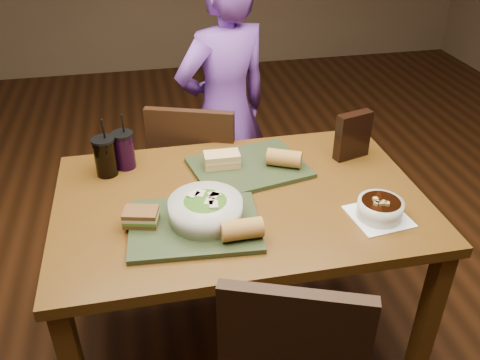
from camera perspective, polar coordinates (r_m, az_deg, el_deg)
The scene contains 15 objects.
ground at distance 2.31m, azimuth 0.00°, elevation -17.46°, with size 6.00×6.00×0.00m, color #381C0B.
dining_table at distance 1.86m, azimuth 0.00°, elevation -4.18°, with size 1.30×0.85×0.75m.
chair_far at distance 2.41m, azimuth -5.56°, elevation 0.15°, with size 0.49×0.50×0.88m.
diner at distance 2.54m, azimuth -1.73°, elevation 7.59°, with size 0.52×0.34×1.42m, color purple.
tray_near at distance 1.66m, azimuth -5.11°, elevation -5.12°, with size 0.42×0.32×0.02m, color #28331B.
tray_far at distance 1.96m, azimuth 1.00°, elevation 1.41°, with size 0.42×0.32×0.02m, color #28331B.
salad_bowl at distance 1.65m, azimuth -3.89°, elevation -3.20°, with size 0.24×0.24×0.08m.
soup_bowl at distance 1.75m, azimuth 15.44°, elevation -3.10°, with size 0.20×0.20×0.07m.
sandwich_near at distance 1.67m, azimuth -11.05°, elevation -4.08°, with size 0.12×0.10×0.05m.
sandwich_far at distance 1.95m, azimuth -2.05°, elevation 2.31°, with size 0.14×0.08×0.05m.
baguette_near at distance 1.57m, azimuth 0.20°, elevation -5.55°, with size 0.07×0.07×0.13m, color #AD7533.
baguette_far at distance 1.95m, azimuth 4.98°, elevation 2.46°, with size 0.07×0.07×0.13m, color #AD7533.
cup_cola at distance 1.97m, azimuth -14.90°, elevation 2.57°, with size 0.09×0.09×0.23m.
cup_berry at distance 2.00m, azimuth -12.90°, elevation 3.32°, with size 0.08×0.08×0.23m.
chip_bag at distance 2.06m, azimuth 12.55°, elevation 4.89°, with size 0.15×0.04×0.19m, color black.
Camera 1 is at (-0.30, -1.47, 1.76)m, focal length 38.00 mm.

